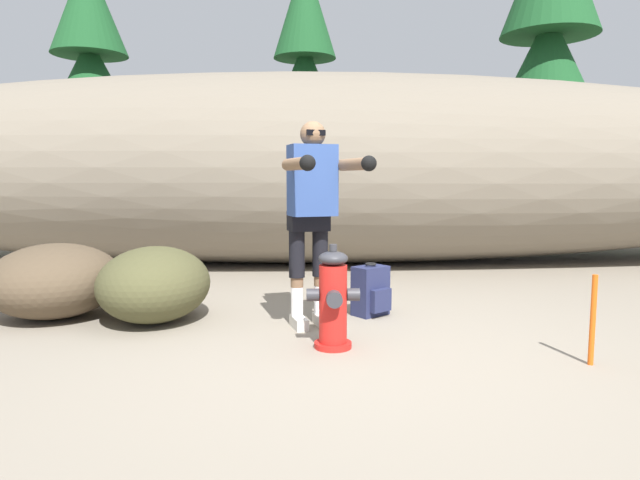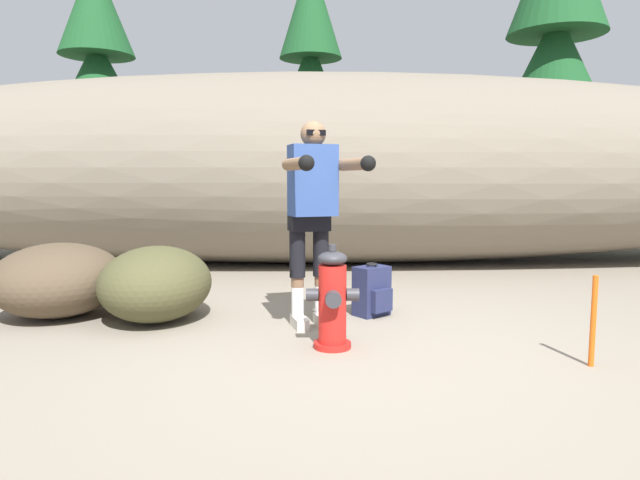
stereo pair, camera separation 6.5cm
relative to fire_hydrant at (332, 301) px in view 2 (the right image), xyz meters
name	(u,v)px [view 2 (the right image)]	position (x,y,z in m)	size (l,w,h in m)	color
ground_plane	(352,358)	(0.13, -0.17, -0.37)	(56.00, 56.00, 0.04)	gray
dirt_embankment	(329,169)	(0.13, 4.11, 0.99)	(17.46, 3.20, 2.68)	#756B5B
fire_hydrant	(332,301)	(0.00, 0.00, 0.00)	(0.38, 0.33, 0.75)	red
utility_worker	(312,199)	(-0.14, 0.53, 0.70)	(0.67, 1.04, 1.66)	beige
spare_backpack	(372,291)	(0.39, 0.94, -0.13)	(0.36, 0.36, 0.47)	#23284C
boulder_large	(59,280)	(-2.38, 0.98, -0.02)	(1.15, 1.08, 0.65)	brown
boulder_mid	(156,284)	(-1.48, 0.80, -0.03)	(1.09, 0.93, 0.64)	#474629
pine_tree_far_left	(98,73)	(-4.71, 8.40, 3.11)	(2.44, 2.44, 5.90)	#47331E
pine_tree_left	(311,76)	(-0.12, 8.43, 3.07)	(2.09, 2.09, 5.94)	#47331E
pine_tree_center	(555,58)	(4.71, 7.24, 3.22)	(2.93, 2.93, 6.64)	#47331E
survey_stake	(593,321)	(1.67, -0.42, -0.05)	(0.04, 0.04, 0.60)	#E55914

